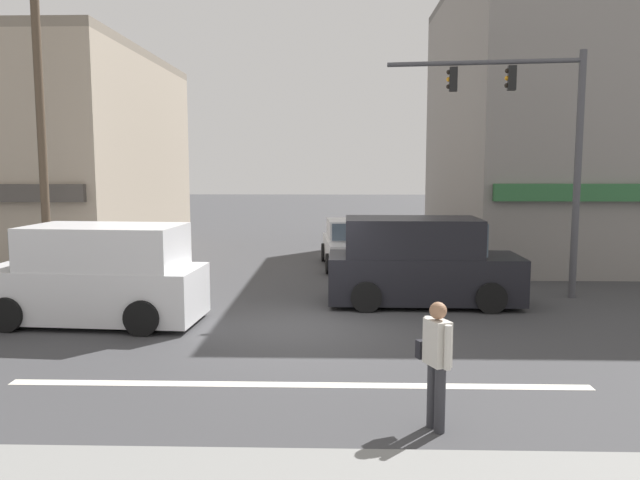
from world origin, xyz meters
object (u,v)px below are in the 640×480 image
object	(u,v)px
traffic_light_mast	(539,133)
van_crossing_center	(97,277)
van_waiting_far	(420,263)
sedan_approaching_near	(352,246)
utility_pole_far_right	(558,140)
utility_pole_near_left	(41,118)
pedestrian_foreground_with_bag	(436,357)

from	to	relation	value
traffic_light_mast	van_crossing_center	distance (m)	11.11
van_waiting_far	sedan_approaching_near	world-z (taller)	van_waiting_far
sedan_approaching_near	utility_pole_far_right	bearing A→B (deg)	-6.55
utility_pole_near_left	utility_pole_far_right	size ratio (longest dim) A/B	1.11
pedestrian_foreground_with_bag	van_waiting_far	bearing A→B (deg)	84.12
traffic_light_mast	pedestrian_foreground_with_bag	xyz separation A→B (m)	(-3.81, -8.32, -3.22)
utility_pole_near_left	van_waiting_far	distance (m)	10.33
traffic_light_mast	pedestrian_foreground_with_bag	size ratio (longest dim) A/B	3.71
sedan_approaching_near	utility_pole_near_left	bearing A→B (deg)	-150.49
utility_pole_near_left	traffic_light_mast	xyz separation A→B (m)	(12.69, 0.00, -0.40)
van_waiting_far	traffic_light_mast	bearing A→B (deg)	18.37
utility_pole_far_right	pedestrian_foreground_with_bag	xyz separation A→B (m)	(-5.64, -12.17, -3.19)
utility_pole_near_left	traffic_light_mast	distance (m)	12.70
van_waiting_far	van_crossing_center	world-z (taller)	same
van_waiting_far	sedan_approaching_near	size ratio (longest dim) A/B	1.10
traffic_light_mast	sedan_approaching_near	bearing A→B (deg)	134.99
traffic_light_mast	van_crossing_center	world-z (taller)	traffic_light_mast
traffic_light_mast	van_crossing_center	size ratio (longest dim) A/B	1.31
utility_pole_far_right	traffic_light_mast	bearing A→B (deg)	-115.40
utility_pole_far_right	van_waiting_far	size ratio (longest dim) A/B	1.73
traffic_light_mast	pedestrian_foreground_with_bag	bearing A→B (deg)	-114.61
traffic_light_mast	utility_pole_near_left	bearing A→B (deg)	-179.99
utility_pole_near_left	pedestrian_foreground_with_bag	size ratio (longest dim) A/B	5.29
utility_pole_near_left	van_waiting_far	world-z (taller)	utility_pole_near_left
utility_pole_far_right	traffic_light_mast	xyz separation A→B (m)	(-1.83, -3.85, 0.03)
van_crossing_center	sedan_approaching_near	bearing A→B (deg)	53.60
van_crossing_center	pedestrian_foreground_with_bag	world-z (taller)	van_crossing_center
traffic_light_mast	van_waiting_far	xyz separation A→B (m)	(-3.06, -1.02, -3.17)
sedan_approaching_near	van_waiting_far	bearing A→B (deg)	-74.73
utility_pole_near_left	pedestrian_foreground_with_bag	xyz separation A→B (m)	(8.88, -8.32, -3.62)
van_crossing_center	sedan_approaching_near	xyz separation A→B (m)	(5.62, 7.62, -0.29)
traffic_light_mast	van_crossing_center	bearing A→B (deg)	-163.45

